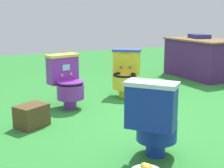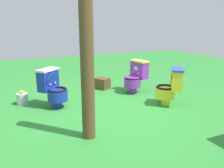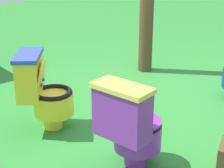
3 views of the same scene
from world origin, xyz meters
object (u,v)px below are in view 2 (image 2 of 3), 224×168
small_crate (102,83)px  wooden_post (87,72)px  toilet_yellow (171,86)px  toilet_purple (135,77)px  toilet_blue (53,88)px  lemon_bucket (22,98)px

small_crate → wooden_post: bearing=63.4°
toilet_yellow → small_crate: 1.80m
toilet_purple → toilet_blue: 1.87m
lemon_bucket → toilet_purple: bearing=174.5°
toilet_purple → toilet_yellow: 1.02m
toilet_blue → toilet_yellow: same height
toilet_yellow → wooden_post: (1.84, 0.58, 0.56)m
lemon_bucket → small_crate: bearing=-168.2°
toilet_blue → toilet_yellow: 2.20m
toilet_purple → toilet_blue: size_ratio=1.00×
wooden_post → lemon_bucket: wooden_post is taller
toilet_purple → wooden_post: bearing=122.2°
wooden_post → small_crate: size_ratio=5.40×
toilet_blue → lemon_bucket: bearing=-78.0°
toilet_blue → wooden_post: wooden_post is taller
toilet_blue → wooden_post: size_ratio=0.39×
toilet_yellow → lemon_bucket: size_ratio=2.63×
toilet_blue → lemon_bucket: 0.72m
toilet_purple → small_crate: 0.87m
wooden_post → lemon_bucket: 2.12m
toilet_purple → toilet_yellow: bearing=178.6°
small_crate → lemon_bucket: (1.83, 0.38, -0.01)m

